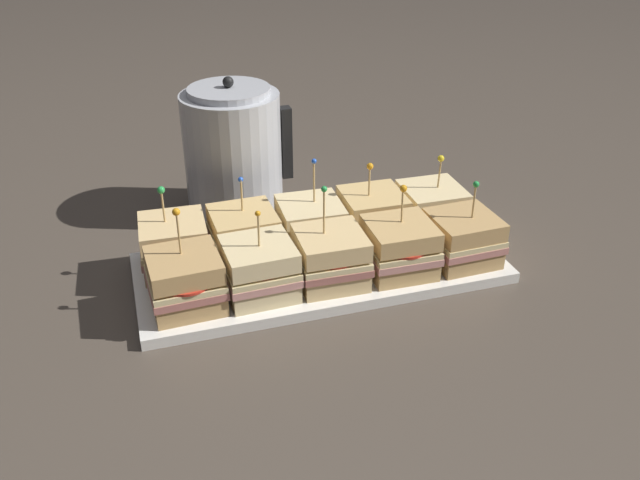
{
  "coord_description": "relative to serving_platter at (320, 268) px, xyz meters",
  "views": [
    {
      "loc": [
        -0.28,
        -0.91,
        0.6
      ],
      "look_at": [
        0.0,
        0.0,
        0.06
      ],
      "focal_mm": 38.0,
      "sensor_mm": 36.0,
      "label": 1
    }
  ],
  "objects": [
    {
      "name": "sandwich_back_center",
      "position": [
        -0.0,
        0.05,
        0.05
      ],
      "size": [
        0.11,
        0.11,
        0.16
      ],
      "color": "beige",
      "rests_on": "serving_platter"
    },
    {
      "name": "sandwich_back_left",
      "position": [
        -0.11,
        0.05,
        0.05
      ],
      "size": [
        0.11,
        0.11,
        0.14
      ],
      "color": "tan",
      "rests_on": "serving_platter"
    },
    {
      "name": "sandwich_front_left",
      "position": [
        -0.11,
        -0.05,
        0.05
      ],
      "size": [
        0.11,
        0.11,
        0.14
      ],
      "color": "beige",
      "rests_on": "serving_platter"
    },
    {
      "name": "ground_plane",
      "position": [
        0.0,
        0.0,
        -0.01
      ],
      "size": [
        6.0,
        6.0,
        0.0
      ],
      "primitive_type": "plane",
      "color": "#4C4238"
    },
    {
      "name": "serving_platter",
      "position": [
        0.0,
        0.0,
        0.0
      ],
      "size": [
        0.6,
        0.25,
        0.02
      ],
      "color": "white",
      "rests_on": "ground_plane"
    },
    {
      "name": "sandwich_front_far_right",
      "position": [
        0.23,
        -0.06,
        0.05
      ],
      "size": [
        0.11,
        0.11,
        0.14
      ],
      "color": "tan",
      "rests_on": "serving_platter"
    },
    {
      "name": "sandwich_front_center",
      "position": [
        -0.0,
        -0.06,
        0.05
      ],
      "size": [
        0.11,
        0.11,
        0.16
      ],
      "color": "#DBB77A",
      "rests_on": "serving_platter"
    },
    {
      "name": "sandwich_back_far_right",
      "position": [
        0.23,
        0.06,
        0.05
      ],
      "size": [
        0.11,
        0.11,
        0.14
      ],
      "color": "beige",
      "rests_on": "serving_platter"
    },
    {
      "name": "sandwich_back_far_left",
      "position": [
        -0.23,
        0.06,
        0.05
      ],
      "size": [
        0.11,
        0.11,
        0.15
      ],
      "color": "#DBB77A",
      "rests_on": "serving_platter"
    },
    {
      "name": "kettle_steel",
      "position": [
        -0.09,
        0.27,
        0.11
      ],
      "size": [
        0.2,
        0.18,
        0.26
      ],
      "color": "#B7BABF",
      "rests_on": "ground_plane"
    },
    {
      "name": "sandwich_back_right",
      "position": [
        0.11,
        0.06,
        0.05
      ],
      "size": [
        0.11,
        0.11,
        0.14
      ],
      "color": "tan",
      "rests_on": "serving_platter"
    },
    {
      "name": "sandwich_front_right",
      "position": [
        0.12,
        -0.06,
        0.05
      ],
      "size": [
        0.11,
        0.11,
        0.15
      ],
      "color": "tan",
      "rests_on": "serving_platter"
    },
    {
      "name": "sandwich_front_far_left",
      "position": [
        -0.22,
        -0.06,
        0.05
      ],
      "size": [
        0.11,
        0.11,
        0.16
      ],
      "color": "tan",
      "rests_on": "serving_platter"
    }
  ]
}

